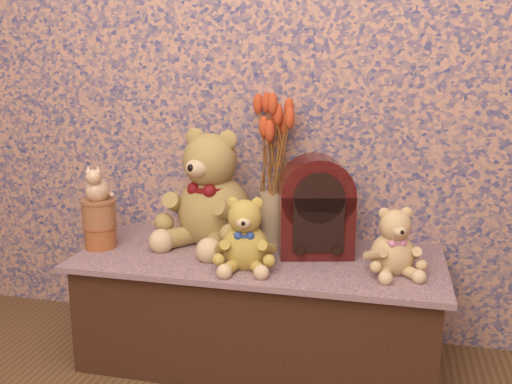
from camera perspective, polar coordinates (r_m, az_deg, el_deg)
display_shelf at (r=2.06m, az=0.33°, el=-11.69°), size 1.28×0.56×0.40m
teddy_large at (r=2.08m, az=-4.37°, el=1.00°), size 0.47×0.52×0.46m
teddy_medium at (r=1.84m, az=-1.11°, el=-3.87°), size 0.24×0.27×0.26m
teddy_small at (r=1.84m, az=13.89°, el=-4.55°), size 0.25×0.27×0.23m
cathedral_radio at (r=1.97m, az=6.12°, el=-1.38°), size 0.29×0.24×0.35m
ceramic_vase at (r=2.12m, az=1.89°, el=-2.57°), size 0.12×0.12×0.19m
dried_stalks at (r=2.06m, az=1.95°, el=5.59°), size 0.28×0.28×0.42m
biscuit_tin_lower at (r=2.13m, az=-15.62°, el=-4.40°), size 0.14×0.14×0.08m
biscuit_tin_upper at (r=2.11m, az=-15.77°, el=-2.08°), size 0.16×0.16×0.09m
cat_figurine at (r=2.08m, az=-15.96°, el=0.97°), size 0.12×0.13×0.13m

